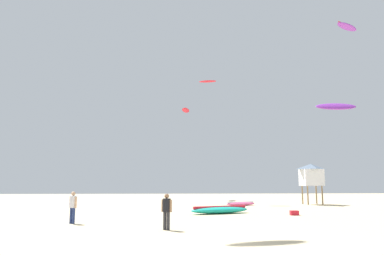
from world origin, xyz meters
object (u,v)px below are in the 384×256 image
object	(u,v)px
lifeguard_tower	(311,174)
kite_aloft_3	(336,107)
kite_grounded_mid	(220,210)
kite_aloft_5	(208,81)
kite_grounded_near	(241,204)
person_foreground	(167,209)
kite_aloft_1	(347,27)
person_midground	(73,205)
kite_aloft_4	(186,110)
cooler_box	(294,213)

from	to	relation	value
lifeguard_tower	kite_aloft_3	distance (m)	8.02
kite_grounded_mid	kite_aloft_5	bearing A→B (deg)	87.39
kite_grounded_near	kite_grounded_mid	bearing A→B (deg)	-110.11
kite_grounded_mid	lifeguard_tower	world-z (taller)	lifeguard_tower
person_foreground	kite_grounded_near	xyz separation A→B (m)	(6.98, 17.58, -0.81)
kite_grounded_mid	person_foreground	bearing A→B (deg)	-113.16
kite_grounded_near	kite_aloft_5	bearing A→B (deg)	113.58
kite_grounded_near	kite_aloft_1	size ratio (longest dim) A/B	1.05
kite_grounded_near	kite_aloft_1	distance (m)	21.15
person_foreground	lifeguard_tower	world-z (taller)	lifeguard_tower
kite_aloft_3	kite_aloft_5	distance (m)	15.28
kite_grounded_near	kite_grounded_mid	distance (m)	9.35
kite_grounded_mid	kite_aloft_3	world-z (taller)	kite_aloft_3
kite_aloft_1	person_midground	bearing A→B (deg)	-150.40
kite_grounded_mid	kite_grounded_near	bearing A→B (deg)	69.89
kite_grounded_near	kite_aloft_4	xyz separation A→B (m)	(-4.78, 14.94, 12.27)
person_foreground	cooler_box	world-z (taller)	person_foreground
kite_aloft_1	kite_aloft_3	world-z (taller)	kite_aloft_1
person_foreground	cooler_box	xyz separation A→B (m)	(8.71, 7.23, -0.84)
kite_grounded_mid	kite_aloft_4	size ratio (longest dim) A/B	1.49
lifeguard_tower	kite_grounded_near	bearing A→B (deg)	-168.98
kite_grounded_near	kite_aloft_5	distance (m)	15.33
lifeguard_tower	cooler_box	world-z (taller)	lifeguard_tower
lifeguard_tower	kite_aloft_3	size ratio (longest dim) A/B	1.09
kite_aloft_5	kite_aloft_3	bearing A→B (deg)	-40.85
kite_aloft_3	kite_aloft_4	world-z (taller)	kite_aloft_4
kite_grounded_mid	cooler_box	distance (m)	5.19
person_midground	kite_aloft_3	size ratio (longest dim) A/B	0.46
person_foreground	kite_aloft_5	bearing A→B (deg)	20.25
lifeguard_tower	cooler_box	bearing A→B (deg)	-116.96
kite_grounded_mid	lifeguard_tower	distance (m)	15.31
lifeguard_tower	kite_grounded_mid	bearing A→B (deg)	-136.85
person_foreground	kite_grounded_mid	xyz separation A→B (m)	(3.76, 8.80, -0.73)
kite_aloft_3	kite_grounded_mid	bearing A→B (deg)	-156.00
kite_grounded_mid	cooler_box	bearing A→B (deg)	-17.63
person_midground	kite_grounded_near	xyz separation A→B (m)	(12.19, 14.62, -0.83)
kite_grounded_near	cooler_box	size ratio (longest dim) A/B	6.02
person_midground	lifeguard_tower	bearing A→B (deg)	165.21
kite_grounded_mid	lifeguard_tower	bearing A→B (deg)	43.15
person_midground	kite_grounded_near	distance (m)	19.06
lifeguard_tower	kite_aloft_3	bearing A→B (deg)	-83.12
kite_aloft_4	kite_aloft_5	xyz separation A→B (m)	(2.24, -9.10, 1.68)
person_midground	kite_aloft_3	bearing A→B (deg)	154.40
person_foreground	kite_aloft_4	distance (m)	34.54
kite_grounded_near	kite_grounded_mid	world-z (taller)	kite_grounded_mid
person_midground	cooler_box	distance (m)	14.59
kite_grounded_mid	cooler_box	xyz separation A→B (m)	(4.95, -1.57, -0.11)
cooler_box	kite_aloft_3	size ratio (longest dim) A/B	0.15
kite_grounded_near	kite_aloft_3	size ratio (longest dim) A/B	0.89
kite_grounded_near	lifeguard_tower	size ratio (longest dim) A/B	0.81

